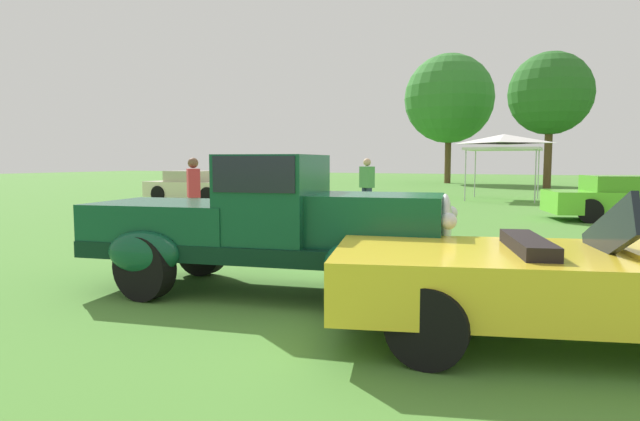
{
  "coord_description": "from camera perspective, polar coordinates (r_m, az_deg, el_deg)",
  "views": [
    {
      "loc": [
        2.51,
        -5.88,
        1.63
      ],
      "look_at": [
        -1.01,
        1.92,
        0.83
      ],
      "focal_mm": 30.17,
      "sensor_mm": 36.0,
      "label": 1
    }
  ],
  "objects": [
    {
      "name": "show_car_lime",
      "position": [
        16.78,
        29.88,
        1.1
      ],
      "size": [
        4.49,
        2.83,
        1.22
      ],
      "color": "#60C62D",
      "rests_on": "ground_plane"
    },
    {
      "name": "ground_plane",
      "position": [
        6.59,
        1.14,
        -9.0
      ],
      "size": [
        120.0,
        120.0,
        0.0
      ],
      "primitive_type": "plane",
      "color": "#4C8433"
    },
    {
      "name": "spectator_far_side",
      "position": [
        15.34,
        5.0,
        2.63
      ],
      "size": [
        0.47,
        0.41,
        1.69
      ],
      "color": "#283351",
      "rests_on": "ground_plane"
    },
    {
      "name": "neighbor_convertible",
      "position": [
        5.32,
        26.74,
        -6.66
      ],
      "size": [
        4.65,
        2.78,
        1.4
      ],
      "color": "yellow",
      "rests_on": "ground_plane"
    },
    {
      "name": "spectator_near_truck",
      "position": [
        11.59,
        -13.25,
        1.64
      ],
      "size": [
        0.45,
        0.46,
        1.69
      ],
      "color": "#383838",
      "rests_on": "ground_plane"
    },
    {
      "name": "treeline_mid_left",
      "position": [
        34.52,
        23.24,
        11.31
      ],
      "size": [
        4.76,
        4.76,
        7.88
      ],
      "color": "brown",
      "rests_on": "ground_plane"
    },
    {
      "name": "canopy_tent_left_field",
      "position": [
        23.56,
        18.93,
        6.97
      ],
      "size": [
        2.92,
        2.92,
        2.71
      ],
      "color": "#B7B7BC",
      "rests_on": "ground_plane"
    },
    {
      "name": "treeline_far_left",
      "position": [
        39.95,
        13.54,
        11.44
      ],
      "size": [
        6.28,
        6.28,
        9.13
      ],
      "color": "brown",
      "rests_on": "ground_plane"
    },
    {
      "name": "spectator_by_row",
      "position": [
        11.22,
        -8.48,
        1.61
      ],
      "size": [
        0.45,
        0.46,
        1.69
      ],
      "color": "#9E998E",
      "rests_on": "ground_plane"
    },
    {
      "name": "feature_pickup_truck",
      "position": [
        6.63,
        -5.47,
        -1.32
      ],
      "size": [
        4.62,
        2.37,
        1.7
      ],
      "color": "black",
      "rests_on": "ground_plane"
    },
    {
      "name": "show_car_cream",
      "position": [
        21.87,
        -13.21,
        2.49
      ],
      "size": [
        3.88,
        1.77,
        1.22
      ],
      "color": "beige",
      "rests_on": "ground_plane"
    }
  ]
}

